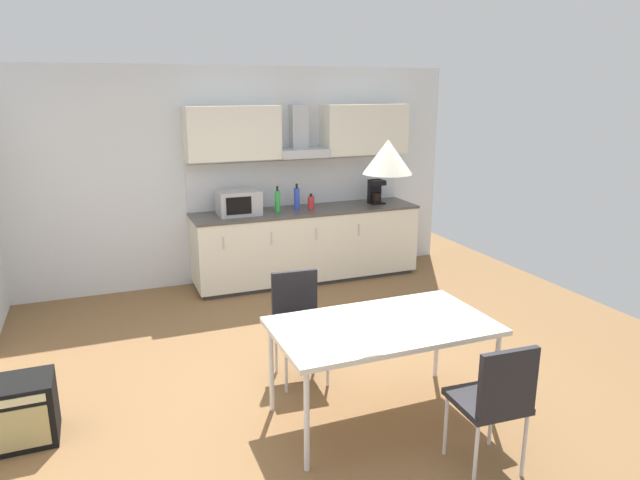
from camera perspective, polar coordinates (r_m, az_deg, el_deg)
ground_plane at (r=4.75m, az=-1.39°, el=-14.21°), size 7.28×8.34×0.02m
wall_back at (r=6.95m, az=-9.63°, el=6.27°), size 5.82×0.10×2.56m
kitchen_counter at (r=7.01m, az=-1.35°, el=-0.40°), size 2.77×0.68×0.88m
backsplash_tile at (r=7.15m, az=-2.27°, el=5.78°), size 2.75×0.02×0.56m
upper_wall_cabinets at (r=6.93m, az=-1.89°, el=10.74°), size 2.75×0.40×0.61m
microwave at (r=6.64m, az=-8.13°, el=3.71°), size 0.48×0.35×0.28m
coffee_maker at (r=7.28m, az=5.58°, el=4.85°), size 0.18×0.19×0.30m
bottle_green at (r=6.73m, az=-4.27°, el=3.91°), size 0.06×0.06×0.31m
bottle_blue at (r=6.89m, az=-2.33°, el=4.19°), size 0.07×0.07×0.31m
bottle_red at (r=6.93m, az=-0.91°, el=3.81°), size 0.08×0.08×0.18m
dining_table at (r=4.03m, az=6.27°, el=-8.87°), size 1.52×0.86×0.72m
chair_near_right at (r=3.67m, az=17.17°, el=-14.64°), size 0.42×0.42×0.87m
chair_far_left at (r=4.65m, az=-2.19°, el=-7.46°), size 0.43×0.43×0.87m
guitar_amp at (r=4.44m, az=-28.28°, el=-14.95°), size 0.52×0.37×0.44m
pendant_lamp at (r=3.71m, az=6.80°, el=8.26°), size 0.32×0.32×0.22m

